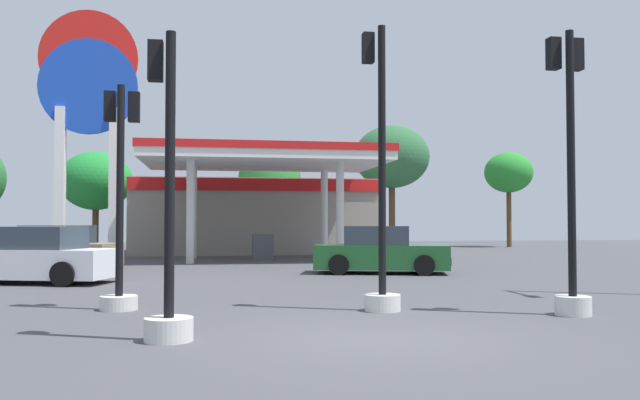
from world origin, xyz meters
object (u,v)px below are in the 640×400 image
(traffic_signal_3, at_px, (120,220))
(tree_4, at_px, (509,173))
(car_2, at_px, (35,257))
(traffic_signal_2, at_px, (570,200))
(car_1, at_px, (381,252))
(car_0, at_px, (54,250))
(traffic_signal_1, at_px, (380,216))
(tree_2, at_px, (270,180))
(tree_1, at_px, (96,181))
(tree_3, at_px, (392,157))
(traffic_signal_0, at_px, (167,245))
(station_pole_sign, at_px, (88,102))

(traffic_signal_3, distance_m, tree_4, 34.76)
(car_2, xyz_separation_m, traffic_signal_3, (2.97, -5.85, 0.99))
(traffic_signal_2, relative_size, traffic_signal_3, 1.20)
(car_1, relative_size, traffic_signal_2, 0.90)
(car_0, height_order, traffic_signal_3, traffic_signal_3)
(traffic_signal_2, bearing_deg, car_2, 144.25)
(car_1, relative_size, tree_4, 0.72)
(car_2, relative_size, traffic_signal_1, 0.86)
(tree_2, bearing_deg, car_2, -111.07)
(traffic_signal_1, height_order, tree_1, tree_1)
(traffic_signal_1, xyz_separation_m, tree_2, (0.37, 27.85, 2.46))
(tree_3, bearing_deg, traffic_signal_1, -106.11)
(car_2, distance_m, traffic_signal_1, 10.35)
(traffic_signal_2, height_order, tree_2, tree_2)
(traffic_signal_2, bearing_deg, tree_4, 66.33)
(traffic_signal_3, height_order, tree_4, tree_4)
(car_2, bearing_deg, tree_3, 52.75)
(car_1, bearing_deg, tree_3, 73.26)
(traffic_signal_2, relative_size, tree_2, 0.84)
(car_2, distance_m, tree_2, 22.85)
(car_2, relative_size, tree_3, 0.60)
(traffic_signal_1, xyz_separation_m, tree_1, (-9.62, 27.04, 2.23))
(car_0, bearing_deg, traffic_signal_3, -71.48)
(traffic_signal_3, bearing_deg, traffic_signal_1, -11.07)
(traffic_signal_0, distance_m, traffic_signal_1, 4.46)
(car_1, bearing_deg, station_pole_sign, 137.94)
(car_2, relative_size, tree_2, 0.76)
(traffic_signal_2, bearing_deg, station_pole_sign, 121.18)
(station_pole_sign, relative_size, car_2, 2.42)
(traffic_signal_1, bearing_deg, car_2, 138.78)
(tree_2, height_order, tree_3, tree_3)
(traffic_signal_1, bearing_deg, tree_4, 60.47)
(car_2, bearing_deg, traffic_signal_0, -66.35)
(traffic_signal_1, relative_size, traffic_signal_3, 1.26)
(traffic_signal_3, bearing_deg, car_2, 116.91)
(station_pole_sign, relative_size, traffic_signal_0, 2.57)
(traffic_signal_0, relative_size, tree_3, 0.56)
(tree_3, height_order, tree_4, tree_3)
(car_2, distance_m, tree_4, 32.56)
(tree_1, bearing_deg, station_pole_sign, -82.76)
(traffic_signal_2, height_order, tree_1, tree_1)
(traffic_signal_1, bearing_deg, station_pole_sign, 115.01)
(traffic_signal_2, relative_size, tree_1, 0.89)
(tree_2, bearing_deg, traffic_signal_1, -90.77)
(station_pole_sign, height_order, tree_2, station_pole_sign)
(car_0, xyz_separation_m, tree_4, (24.48, 16.94, 4.17))
(station_pole_sign, height_order, traffic_signal_0, station_pole_sign)
(tree_3, bearing_deg, traffic_signal_2, -99.43)
(car_2, relative_size, tree_1, 0.80)
(station_pole_sign, height_order, traffic_signal_3, station_pole_sign)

